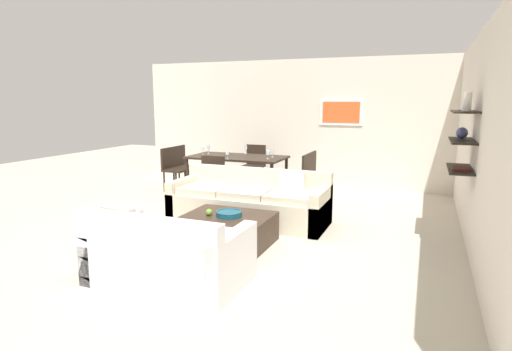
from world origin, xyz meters
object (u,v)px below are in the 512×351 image
dining_chair_head (254,162)px  dining_chair_right_far (306,171)px  coffee_table (226,231)px  decorative_bowl (229,214)px  dining_chair_foot (216,176)px  wine_glass_left_far (208,147)px  dining_chair_right_near (300,175)px  wine_glass_foot (227,153)px  dining_chair_left_far (184,163)px  apple_on_coffee_table (209,212)px  wine_glass_right_near (268,153)px  wine_glass_left_near (203,149)px  sofa_beige (250,203)px  loveseat_white (167,255)px  wine_glass_right_far (272,151)px  wine_glass_head (246,148)px  dining_table (237,160)px  dining_chair_left_near (173,166)px

dining_chair_head → dining_chair_right_far: bearing=-26.6°
coffee_table → decorative_bowl: 0.23m
dining_chair_foot → wine_glass_left_far: size_ratio=4.66×
dining_chair_right_near → wine_glass_foot: size_ratio=5.30×
dining_chair_left_far → wine_glass_left_far: wine_glass_left_far is taller
apple_on_coffee_table → wine_glass_right_near: (-0.22, 2.76, 0.44)m
coffee_table → wine_glass_left_far: bearing=121.8°
wine_glass_left_near → wine_glass_right_near: 1.39m
dining_chair_right_near → dining_chair_head: size_ratio=1.00×
sofa_beige → dining_chair_foot: (-1.00, 0.83, 0.21)m
coffee_table → dining_chair_foot: (-1.13, 1.93, 0.31)m
wine_glass_left_near → dining_chair_left_far: bearing=152.5°
dining_chair_right_near → dining_chair_head: 1.75m
loveseat_white → dining_chair_right_far: size_ratio=1.77×
dining_chair_right_near → wine_glass_foot: bearing=-171.2°
apple_on_coffee_table → dining_chair_foot: 2.19m
dining_chair_foot → wine_glass_right_near: wine_glass_right_near is taller
wine_glass_foot → wine_glass_right_far: size_ratio=1.02×
loveseat_white → coffee_table: (0.06, 1.25, -0.10)m
wine_glass_foot → wine_glass_left_near: 0.76m
apple_on_coffee_table → dining_chair_right_near: (0.43, 2.66, 0.08)m
sofa_beige → wine_glass_foot: (-1.00, 1.30, 0.58)m
dining_chair_foot → loveseat_white: bearing=-71.3°
dining_chair_right_near → dining_chair_left_far: bearing=170.7°
coffee_table → wine_glass_head: bearing=109.2°
apple_on_coffee_table → wine_glass_right_far: 3.04m
dining_chair_head → wine_glass_head: 0.59m
wine_glass_head → wine_glass_foot: bearing=-90.0°
coffee_table → dining_chair_head: dining_chair_head is taller
wine_glass_foot → wine_glass_left_far: bearing=141.6°
loveseat_white → dining_chair_left_far: 4.94m
dining_table → wine_glass_foot: wine_glass_foot is taller
loveseat_white → wine_glass_right_far: wine_glass_right_far is taller
decorative_bowl → dining_table: bearing=112.6°
dining_chair_right_far → dining_chair_foot: bearing=-140.4°
dining_chair_head → wine_glass_right_near: size_ratio=5.62×
wine_glass_foot → wine_glass_left_far: (-0.69, 0.55, 0.02)m
wine_glass_left_far → coffee_table: bearing=-58.2°
dining_chair_foot → wine_glass_left_near: 1.10m
dining_chair_right_near → dining_chair_left_far: (-2.70, 0.44, 0.00)m
dining_table → dining_chair_left_far: (-1.35, 0.22, -0.18)m
sofa_beige → wine_glass_right_near: bearing=100.7°
wine_glass_right_far → wine_glass_right_near: bearing=-90.0°
decorative_bowl → wine_glass_foot: wine_glass_foot is taller
sofa_beige → wine_glass_left_near: 2.40m
coffee_table → wine_glass_foot: 2.74m
apple_on_coffee_table → wine_glass_head: (-0.92, 3.31, 0.45)m
apple_on_coffee_table → dining_chair_left_near: (-2.27, 2.66, 0.08)m
dining_table → dining_chair_left_near: 1.38m
dining_chair_foot → wine_glass_head: (-0.00, 1.32, 0.37)m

